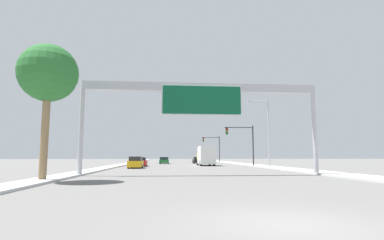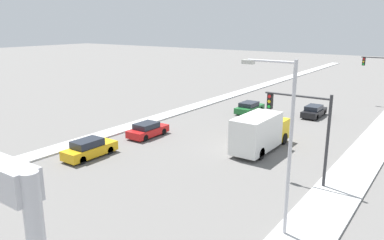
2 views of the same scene
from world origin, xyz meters
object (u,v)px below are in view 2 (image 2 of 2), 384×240
object	(u,v)px
car_far_left	(148,130)
truck_box_primary	(260,132)
car_mid_right	(89,149)
car_near_center	(314,111)
traffic_light_near_intersection	(307,123)
car_mid_center	(249,108)
street_lamp_right	(284,136)

from	to	relation	value
car_far_left	truck_box_primary	size ratio (longest dim) A/B	0.58
car_mid_right	car_near_center	bearing A→B (deg)	66.42
car_far_left	traffic_light_near_intersection	distance (m)	16.35
car_mid_center	car_far_left	world-z (taller)	car_far_left
street_lamp_right	traffic_light_near_intersection	bearing A→B (deg)	99.58
car_near_center	car_mid_center	bearing A→B (deg)	-159.70
car_mid_right	traffic_light_near_intersection	size ratio (longest dim) A/B	0.73
car_mid_center	truck_box_primary	distance (m)	13.87
car_near_center	car_mid_right	world-z (taller)	car_mid_right
car_near_center	street_lamp_right	bearing A→B (deg)	-75.95
car_far_left	car_near_center	size ratio (longest dim) A/B	0.96
car_mid_center	street_lamp_right	distance (m)	27.43
car_mid_right	street_lamp_right	bearing A→B (deg)	-6.52
car_mid_center	car_near_center	size ratio (longest dim) A/B	1.01
car_mid_center	car_mid_right	size ratio (longest dim) A/B	0.98
car_near_center	street_lamp_right	world-z (taller)	street_lamp_right
car_far_left	traffic_light_near_intersection	xyz separation A→B (m)	(15.83, -1.98, 3.57)
car_far_left	car_mid_right	world-z (taller)	car_mid_right
truck_box_primary	street_lamp_right	world-z (taller)	street_lamp_right
car_near_center	street_lamp_right	size ratio (longest dim) A/B	0.50
car_far_left	truck_box_primary	world-z (taller)	truck_box_primary
truck_box_primary	street_lamp_right	xyz separation A→B (m)	(6.51, -11.47, 3.68)
car_mid_center	traffic_light_near_intersection	xyz separation A→B (m)	(12.33, -16.45, 3.57)
street_lamp_right	car_near_center	bearing A→B (deg)	104.05
car_mid_center	traffic_light_near_intersection	distance (m)	20.86
traffic_light_near_intersection	street_lamp_right	xyz separation A→B (m)	(1.18, -6.97, 1.08)
car_mid_center	truck_box_primary	bearing A→B (deg)	-59.62
truck_box_primary	traffic_light_near_intersection	distance (m)	7.45
truck_box_primary	car_far_left	bearing A→B (deg)	-166.49
car_far_left	car_near_center	xyz separation A→B (m)	(10.50, 17.05, -0.01)
traffic_light_near_intersection	truck_box_primary	bearing A→B (deg)	139.79
car_mid_right	traffic_light_near_intersection	distance (m)	16.97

